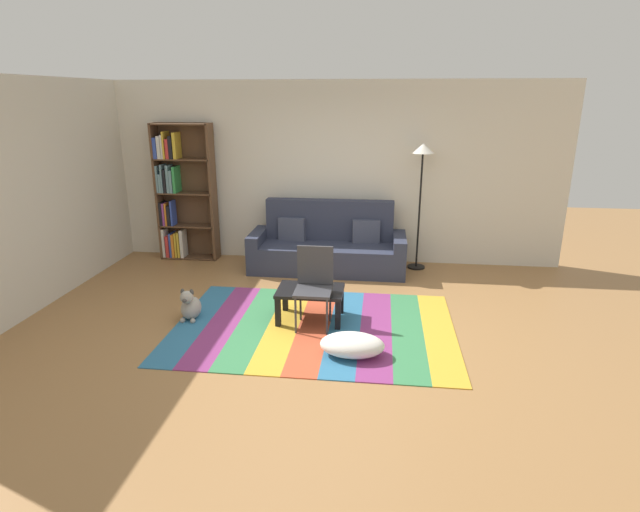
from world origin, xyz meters
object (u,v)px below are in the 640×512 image
(bookshelf, at_px, (179,193))
(dog, at_px, (190,306))
(couch, at_px, (328,247))
(folding_chair, at_px, (314,280))
(pouf, at_px, (352,345))
(tv_remote, at_px, (302,289))
(coffee_table, at_px, (310,294))
(standing_lamp, at_px, (422,165))

(bookshelf, height_order, dog, bookshelf)
(couch, distance_m, folding_chair, 1.95)
(bookshelf, height_order, folding_chair, bookshelf)
(pouf, bearing_deg, bookshelf, 134.68)
(tv_remote, xyz_separation_m, folding_chair, (0.16, -0.10, 0.15))
(coffee_table, bearing_deg, tv_remote, -165.25)
(tv_remote, bearing_deg, couch, 83.92)
(dog, xyz_separation_m, standing_lamp, (2.70, 2.17, 1.38))
(couch, relative_size, pouf, 3.53)
(couch, xyz_separation_m, folding_chair, (0.05, -1.94, 0.20))
(coffee_table, relative_size, pouf, 1.17)
(coffee_table, xyz_separation_m, folding_chair, (0.06, -0.12, 0.22))
(dog, relative_size, standing_lamp, 0.22)
(couch, relative_size, dog, 5.69)
(pouf, xyz_separation_m, folding_chair, (-0.47, 0.68, 0.41))
(couch, height_order, standing_lamp, standing_lamp)
(bookshelf, relative_size, standing_lamp, 1.13)
(coffee_table, bearing_deg, couch, 89.68)
(couch, distance_m, bookshelf, 2.47)
(coffee_table, distance_m, folding_chair, 0.26)
(standing_lamp, relative_size, tv_remote, 12.29)
(pouf, relative_size, folding_chair, 0.71)
(pouf, bearing_deg, folding_chair, 124.63)
(bookshelf, bearing_deg, couch, -6.94)
(pouf, relative_size, dog, 1.61)
(pouf, height_order, dog, dog)
(tv_remote, bearing_deg, pouf, -53.94)
(coffee_table, height_order, tv_remote, tv_remote)
(couch, bearing_deg, bookshelf, 173.06)
(bookshelf, distance_m, dog, 2.60)
(tv_remote, height_order, folding_chair, folding_chair)
(couch, xyz_separation_m, bookshelf, (-2.35, 0.29, 0.70))
(bookshelf, bearing_deg, folding_chair, -42.81)
(coffee_table, distance_m, dog, 1.39)
(couch, relative_size, tv_remote, 15.07)
(couch, distance_m, pouf, 2.67)
(standing_lamp, xyz_separation_m, tv_remote, (-1.42, -2.05, -1.15))
(dog, height_order, folding_chair, folding_chair)
(standing_lamp, bearing_deg, couch, -170.91)
(couch, distance_m, standing_lamp, 1.79)
(coffee_table, height_order, pouf, coffee_table)
(bookshelf, height_order, tv_remote, bookshelf)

